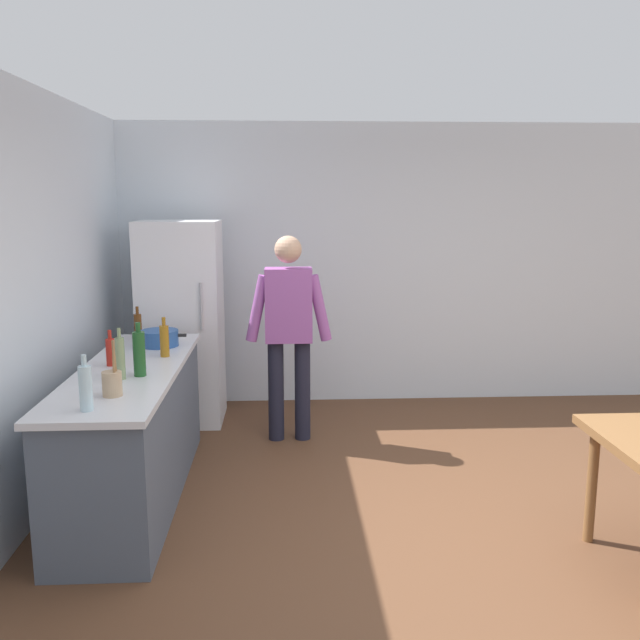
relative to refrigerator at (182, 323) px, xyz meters
The scene contains 13 objects.
ground_plane 3.19m from the refrigerator, 51.63° to the right, with size 14.00×14.00×0.00m, color brown.
wall_back 2.04m from the refrigerator, 17.53° to the left, with size 6.40×0.12×2.70m, color silver.
kitchen_counter 1.66m from the refrigerator, 93.58° to the right, with size 0.64×2.20×0.90m.
refrigerator is the anchor object (origin of this frame).
person 1.10m from the refrigerator, 30.23° to the right, with size 0.70×0.22×1.70m.
cooking_pot 0.95m from the refrigerator, 91.31° to the right, with size 0.40×0.28×0.12m.
utensil_jar 2.24m from the refrigerator, 91.29° to the right, with size 0.11×0.11×0.32m.
bottle_beer_brown 0.74m from the refrigerator, 108.65° to the right, with size 0.06×0.06×0.26m.
bottle_wine_green 1.82m from the refrigerator, 89.61° to the right, with size 0.08×0.08×0.34m.
bottle_sauce_red 1.56m from the refrigerator, 98.66° to the right, with size 0.06×0.06×0.24m.
bottle_water_clear 2.51m from the refrigerator, 92.73° to the right, with size 0.07×0.07×0.30m.
bottle_oil_amber 1.31m from the refrigerator, 86.60° to the right, with size 0.06×0.06×0.28m.
bottle_vinegar_tall 1.89m from the refrigerator, 92.65° to the right, with size 0.06×0.06×0.32m.
Camera 1 is at (-0.98, -3.54, 2.00)m, focal length 37.75 mm.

